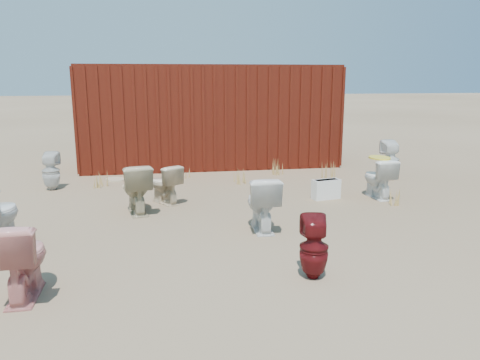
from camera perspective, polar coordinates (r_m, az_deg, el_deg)
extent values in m
plane|color=brown|center=(6.90, 0.83, -5.53)|extent=(100.00, 100.00, 0.00)
cube|color=#4D0E0C|center=(11.75, -3.77, 7.92)|extent=(6.00, 2.40, 2.40)
imported|color=#D8827C|center=(5.10, -25.14, -8.67)|extent=(0.46, 0.79, 0.80)
imported|color=white|center=(6.60, 2.68, -2.81)|extent=(0.46, 0.78, 0.79)
imported|color=#5F1012|center=(5.12, 9.00, -8.12)|extent=(0.37, 0.37, 0.69)
imported|color=silver|center=(9.65, -22.05, 1.00)|extent=(0.35, 0.36, 0.73)
imported|color=beige|center=(8.10, -9.18, -0.49)|extent=(0.67, 0.76, 0.67)
imported|color=#BEB08B|center=(7.61, -12.54, -0.99)|extent=(0.59, 0.85, 0.80)
imported|color=white|center=(8.71, 16.50, 0.22)|extent=(0.46, 0.74, 0.72)
imported|color=white|center=(10.34, 17.81, 2.33)|extent=(0.40, 0.41, 0.83)
ellipsoid|color=yellow|center=(8.64, 16.65, 2.63)|extent=(0.36, 0.46, 0.02)
cube|color=white|center=(8.46, 10.44, -1.11)|extent=(0.53, 0.30, 0.35)
ellipsoid|color=tan|center=(9.57, -12.97, -0.64)|extent=(0.52, 0.59, 0.02)
ellipsoid|color=#C2B18D|center=(10.23, -14.97, 0.09)|extent=(0.56, 0.59, 0.02)
cone|color=#A58442|center=(9.63, -16.19, 0.06)|extent=(0.36, 0.36, 0.29)
cone|color=#A58442|center=(9.56, -0.15, 0.47)|extent=(0.32, 0.32, 0.29)
cone|color=#A58442|center=(10.26, 10.45, 1.27)|extent=(0.36, 0.36, 0.35)
cone|color=#A58442|center=(10.04, -6.90, 0.82)|extent=(0.30, 0.30, 0.24)
cone|color=#A58442|center=(10.46, 4.69, 1.65)|extent=(0.34, 0.34, 0.34)
cone|color=#A58442|center=(8.43, 18.45, -1.87)|extent=(0.28, 0.28, 0.28)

